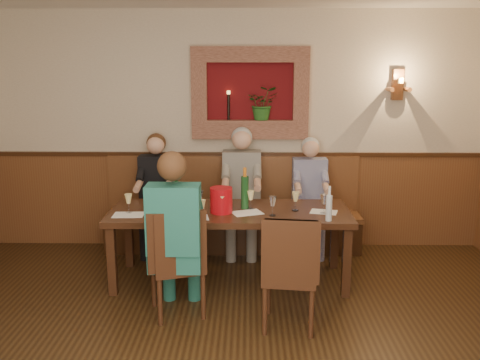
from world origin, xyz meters
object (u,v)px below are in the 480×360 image
(bench, at_px, (233,223))
(person_bench_left, at_px, (157,204))
(person_bench_mid, at_px, (242,202))
(person_bench_right, at_px, (310,207))
(spittoon_bucket, at_px, (221,200))
(wine_bottle_green_b, at_px, (176,195))
(chair_near_left, at_px, (178,283))
(wine_bottle_green_a, at_px, (245,192))
(chair_near_right, at_px, (289,295))
(dining_table, at_px, (230,217))
(person_chair_front, at_px, (176,248))
(water_bottle, at_px, (329,207))

(bench, bearing_deg, person_bench_left, -173.24)
(person_bench_mid, height_order, person_bench_right, person_bench_mid)
(person_bench_left, xyz_separation_m, spittoon_bucket, (0.80, -0.92, 0.30))
(person_bench_left, bearing_deg, person_bench_mid, -0.14)
(person_bench_right, bearing_deg, wine_bottle_green_b, -149.84)
(chair_near_left, relative_size, wine_bottle_green_a, 2.35)
(person_bench_mid, relative_size, wine_bottle_green_a, 3.49)
(chair_near_right, height_order, wine_bottle_green_a, wine_bottle_green_a)
(chair_near_left, height_order, person_bench_mid, person_bench_mid)
(person_bench_mid, height_order, spittoon_bucket, person_bench_mid)
(wine_bottle_green_a, bearing_deg, dining_table, -156.98)
(bench, height_order, chair_near_left, bench)
(chair_near_left, distance_m, person_bench_right, 2.10)
(bench, distance_m, person_chair_front, 1.80)
(chair_near_right, height_order, person_chair_front, person_chair_front)
(spittoon_bucket, bearing_deg, wine_bottle_green_b, 168.78)
(chair_near_left, relative_size, water_bottle, 3.00)
(dining_table, relative_size, chair_near_right, 2.40)
(water_bottle, bearing_deg, wine_bottle_green_a, 152.60)
(chair_near_left, distance_m, person_chair_front, 0.33)
(spittoon_bucket, bearing_deg, person_bench_left, 131.04)
(chair_near_right, height_order, water_bottle, water_bottle)
(person_chair_front, relative_size, wine_bottle_green_a, 3.53)
(wine_bottle_green_b, bearing_deg, chair_near_right, -42.80)
(spittoon_bucket, bearing_deg, chair_near_right, -55.66)
(bench, bearing_deg, water_bottle, -53.95)
(chair_near_right, xyz_separation_m, person_bench_mid, (-0.42, 1.82, 0.32))
(chair_near_left, xyz_separation_m, spittoon_bucket, (0.35, 0.67, 0.59))
(dining_table, bearing_deg, spittoon_bucket, -134.80)
(chair_near_right, distance_m, wine_bottle_green_a, 1.28)
(spittoon_bucket, relative_size, wine_bottle_green_b, 0.66)
(person_bench_mid, bearing_deg, chair_near_right, -76.85)
(person_bench_left, xyz_separation_m, wine_bottle_green_a, (1.03, -0.78, 0.35))
(person_bench_mid, relative_size, wine_bottle_green_b, 3.88)
(chair_near_left, relative_size, person_chair_front, 0.67)
(person_chair_front, height_order, wine_bottle_green_b, person_chair_front)
(spittoon_bucket, bearing_deg, person_bench_mid, 78.38)
(bench, xyz_separation_m, chair_near_right, (0.53, -1.93, -0.04))
(chair_near_right, xyz_separation_m, person_bench_right, (0.37, 1.82, 0.27))
(chair_near_left, distance_m, person_bench_left, 1.68)
(bench, height_order, person_chair_front, person_chair_front)
(person_bench_left, bearing_deg, water_bottle, -33.00)
(person_bench_mid, xyz_separation_m, spittoon_bucket, (-0.19, -0.92, 0.26))
(chair_near_right, height_order, person_bench_left, person_bench_left)
(dining_table, height_order, spittoon_bucket, spittoon_bucket)
(bench, height_order, chair_near_right, bench)
(wine_bottle_green_a, bearing_deg, chair_near_right, -69.92)
(wine_bottle_green_a, distance_m, water_bottle, 0.89)
(chair_near_right, relative_size, person_bench_mid, 0.68)
(person_bench_right, xyz_separation_m, spittoon_bucket, (-0.98, -0.92, 0.32))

